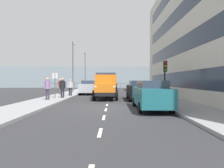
# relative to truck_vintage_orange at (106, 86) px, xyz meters

# --- Properties ---
(ground_plane) EXTENTS (80.00, 80.00, 0.00)m
(ground_plane) POSITION_rel_truck_vintage_orange_xyz_m (-0.24, -4.13, -1.18)
(ground_plane) COLOR #2D2D30
(sidewalk_left) EXTENTS (2.76, 40.92, 0.15)m
(sidewalk_left) POSITION_rel_truck_vintage_orange_xyz_m (-5.22, -4.13, -1.10)
(sidewalk_left) COLOR gray
(sidewalk_left) RESTS_ON ground_plane
(sidewalk_right) EXTENTS (2.76, 40.92, 0.15)m
(sidewalk_right) POSITION_rel_truck_vintage_orange_xyz_m (4.74, -4.13, -1.10)
(sidewalk_right) COLOR gray
(sidewalk_right) RESTS_ON ground_plane
(road_centreline_markings) EXTENTS (0.12, 36.91, 0.01)m
(road_centreline_markings) POSITION_rel_truck_vintage_orange_xyz_m (-0.24, -3.48, -1.17)
(road_centreline_markings) COLOR silver
(road_centreline_markings) RESTS_ON ground_plane
(sea_horizon) EXTENTS (80.00, 0.80, 5.00)m
(sea_horizon) POSITION_rel_truck_vintage_orange_xyz_m (-0.24, -27.59, 1.32)
(sea_horizon) COLOR #84939E
(sea_horizon) RESTS_ON ground_plane
(seawall_railing) EXTENTS (28.08, 0.08, 1.20)m
(seawall_railing) POSITION_rel_truck_vintage_orange_xyz_m (-0.24, -23.99, -0.26)
(seawall_railing) COLOR #4C5156
(seawall_railing) RESTS_ON ground_plane
(truck_vintage_orange) EXTENTS (2.17, 5.64, 2.43)m
(truck_vintage_orange) POSITION_rel_truck_vintage_orange_xyz_m (0.00, 0.00, 0.00)
(truck_vintage_orange) COLOR black
(truck_vintage_orange) RESTS_ON ground_plane
(car_teal_kerbside_near) EXTENTS (1.81, 4.51, 1.72)m
(car_teal_kerbside_near) POSITION_rel_truck_vintage_orange_xyz_m (-2.89, 6.41, -0.28)
(car_teal_kerbside_near) COLOR #1E6670
(car_teal_kerbside_near) RESTS_ON ground_plane
(car_black_kerbside_1) EXTENTS (1.91, 4.04, 1.72)m
(car_black_kerbside_1) POSITION_rel_truck_vintage_orange_xyz_m (-2.89, 0.98, -0.28)
(car_black_kerbside_1) COLOR black
(car_black_kerbside_1) RESTS_ON ground_plane
(car_silver_oppositeside_0) EXTENTS (1.87, 4.18, 1.72)m
(car_silver_oppositeside_0) POSITION_rel_truck_vintage_orange_xyz_m (2.41, -6.04, -0.28)
(car_silver_oppositeside_0) COLOR #B7BABF
(car_silver_oppositeside_0) RESTS_ON ground_plane
(car_grey_oppositeside_1) EXTENTS (1.89, 4.25, 1.72)m
(car_grey_oppositeside_1) POSITION_rel_truck_vintage_orange_xyz_m (2.41, -11.53, -0.28)
(car_grey_oppositeside_1) COLOR slate
(car_grey_oppositeside_1) RESTS_ON ground_plane
(car_maroon_oppositeside_2) EXTENTS (1.90, 4.25, 1.72)m
(car_maroon_oppositeside_2) POSITION_rel_truck_vintage_orange_xyz_m (2.41, -17.34, -0.28)
(car_maroon_oppositeside_2) COLOR maroon
(car_maroon_oppositeside_2) RESTS_ON ground_plane
(pedestrian_by_lamp) EXTENTS (0.53, 0.34, 1.82)m
(pedestrian_by_lamp) POSITION_rel_truck_vintage_orange_xyz_m (4.69, 2.13, 0.05)
(pedestrian_by_lamp) COLOR #383342
(pedestrian_by_lamp) RESTS_ON sidewalk_right
(pedestrian_with_bag) EXTENTS (0.53, 0.34, 1.81)m
(pedestrian_with_bag) POSITION_rel_truck_vintage_orange_xyz_m (3.97, 0.25, 0.04)
(pedestrian_with_bag) COLOR black
(pedestrian_with_bag) RESTS_ON sidewalk_right
(pedestrian_couple_a) EXTENTS (0.53, 0.34, 1.69)m
(pedestrian_couple_a) POSITION_rel_truck_vintage_orange_xyz_m (3.80, -2.17, -0.03)
(pedestrian_couple_a) COLOR black
(pedestrian_couple_a) RESTS_ON sidewalk_right
(pedestrian_couple_b) EXTENTS (0.53, 0.34, 1.77)m
(pedestrian_couple_b) POSITION_rel_truck_vintage_orange_xyz_m (5.31, -3.92, 0.02)
(pedestrian_couple_b) COLOR #4C473D
(pedestrian_couple_b) RESTS_ON sidewalk_right
(traffic_light_near) EXTENTS (0.28, 0.41, 3.20)m
(traffic_light_near) POSITION_rel_truck_vintage_orange_xyz_m (-5.00, 1.75, 1.29)
(traffic_light_near) COLOR black
(traffic_light_near) RESTS_ON sidewalk_left
(lamp_post_promenade) EXTENTS (0.32, 1.14, 6.92)m
(lamp_post_promenade) POSITION_rel_truck_vintage_orange_xyz_m (4.88, -8.80, 3.06)
(lamp_post_promenade) COLOR #59595B
(lamp_post_promenade) RESTS_ON sidewalk_right
(lamp_post_far) EXTENTS (0.32, 1.14, 6.97)m
(lamp_post_far) POSITION_rel_truck_vintage_orange_xyz_m (4.62, -18.48, 3.09)
(lamp_post_far) COLOR #59595B
(lamp_post_far) RESTS_ON sidewalk_right
(street_sign) EXTENTS (0.50, 0.07, 2.25)m
(street_sign) POSITION_rel_truck_vintage_orange_xyz_m (4.58, 0.48, 0.50)
(street_sign) COLOR #4C4C4C
(street_sign) RESTS_ON sidewalk_right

